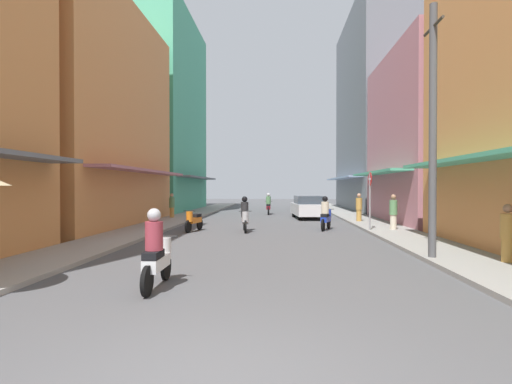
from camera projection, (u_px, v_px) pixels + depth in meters
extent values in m
plane|color=#4C4C4F|center=(268.00, 225.00, 20.38)|extent=(91.65, 91.65, 0.00)
cube|color=#9E9991|center=(165.00, 223.00, 20.71)|extent=(2.19, 49.66, 0.12)
cube|color=gray|center=(373.00, 224.00, 20.05)|extent=(2.19, 49.66, 0.12)
cube|color=#D88C4C|center=(79.00, 116.00, 19.60)|extent=(6.00, 11.82, 11.23)
cube|color=#B7727F|center=(146.00, 171.00, 19.42)|extent=(1.10, 10.64, 0.12)
cube|color=#4CB28C|center=(158.00, 115.00, 32.29)|extent=(6.00, 11.91, 16.16)
cube|color=slate|center=(199.00, 178.00, 32.15)|extent=(1.10, 10.72, 0.12)
cube|color=#4CB28C|center=(511.00, 153.00, 9.13)|extent=(1.10, 12.52, 0.12)
cube|color=#B7727F|center=(442.00, 138.00, 21.22)|extent=(6.00, 9.62, 9.45)
cube|color=#4CB28C|center=(378.00, 173.00, 21.45)|extent=(1.10, 8.66, 0.12)
cube|color=slate|center=(383.00, 113.00, 33.33)|extent=(6.00, 13.81, 16.97)
cube|color=#8CA5CC|center=(342.00, 178.00, 33.61)|extent=(1.10, 12.43, 0.12)
cylinder|color=black|center=(166.00, 267.00, 8.18)|extent=(0.09, 0.56, 0.56)
cylinder|color=black|center=(147.00, 281.00, 6.93)|extent=(0.09, 0.56, 0.56)
cube|color=silver|center=(157.00, 263.00, 7.50)|extent=(0.30, 1.01, 0.24)
cube|color=black|center=(153.00, 254.00, 7.30)|extent=(0.29, 0.57, 0.14)
cylinder|color=silver|center=(164.00, 248.00, 8.05)|extent=(0.28, 0.28, 0.45)
cylinder|color=black|center=(164.00, 236.00, 8.05)|extent=(0.55, 0.04, 0.03)
cylinder|color=#99333F|center=(154.00, 236.00, 7.35)|extent=(0.34, 0.34, 0.55)
sphere|color=#B2B2B7|center=(154.00, 215.00, 7.34)|extent=(0.26, 0.26, 0.26)
cylinder|color=black|center=(269.00, 210.00, 28.83)|extent=(0.08, 0.56, 0.56)
cylinder|color=black|center=(268.00, 211.00, 27.58)|extent=(0.08, 0.56, 0.56)
cube|color=maroon|center=(268.00, 208.00, 28.16)|extent=(0.28, 1.00, 0.24)
cube|color=black|center=(268.00, 205.00, 27.95)|extent=(0.28, 0.56, 0.14)
cylinder|color=maroon|center=(269.00, 205.00, 28.70)|extent=(0.28, 0.28, 0.45)
cylinder|color=black|center=(269.00, 201.00, 28.70)|extent=(0.55, 0.03, 0.03)
cylinder|color=#598C59|center=(268.00, 200.00, 28.00)|extent=(0.34, 0.34, 0.55)
sphere|color=#B2B2B7|center=(268.00, 195.00, 27.99)|extent=(0.26, 0.26, 0.26)
cylinder|color=black|center=(245.00, 227.00, 16.54)|extent=(0.15, 0.57, 0.56)
cylinder|color=black|center=(244.00, 224.00, 17.79)|extent=(0.15, 0.57, 0.56)
cube|color=#B2B2B7|center=(245.00, 220.00, 17.21)|extent=(0.41, 1.03, 0.24)
cube|color=black|center=(245.00, 216.00, 17.41)|extent=(0.35, 0.59, 0.14)
cylinder|color=#B2B2B7|center=(245.00, 217.00, 16.66)|extent=(0.28, 0.28, 0.45)
cylinder|color=black|center=(245.00, 211.00, 16.66)|extent=(0.55, 0.10, 0.03)
cylinder|color=#262628|center=(245.00, 208.00, 17.36)|extent=(0.34, 0.34, 0.55)
sphere|color=black|center=(245.00, 199.00, 17.35)|extent=(0.26, 0.26, 0.26)
cylinder|color=black|center=(329.00, 223.00, 18.43)|extent=(0.26, 0.56, 0.56)
cylinder|color=black|center=(323.00, 225.00, 17.27)|extent=(0.26, 0.56, 0.56)
cube|color=#1E38B7|center=(326.00, 219.00, 17.80)|extent=(0.59, 1.04, 0.24)
cube|color=black|center=(325.00, 215.00, 17.62)|extent=(0.45, 0.62, 0.14)
cylinder|color=#1E38B7|center=(328.00, 214.00, 18.31)|extent=(0.28, 0.28, 0.45)
cylinder|color=black|center=(328.00, 209.00, 18.31)|extent=(0.53, 0.21, 0.03)
cylinder|color=beige|center=(325.00, 208.00, 17.66)|extent=(0.34, 0.34, 0.55)
sphere|color=black|center=(325.00, 199.00, 17.65)|extent=(0.26, 0.26, 0.26)
cylinder|color=black|center=(188.00, 226.00, 16.66)|extent=(0.19, 0.56, 0.56)
cylinder|color=black|center=(200.00, 224.00, 17.87)|extent=(0.19, 0.56, 0.56)
cube|color=orange|center=(195.00, 220.00, 17.31)|extent=(0.47, 1.04, 0.24)
cube|color=black|center=(196.00, 215.00, 17.50)|extent=(0.39, 0.60, 0.14)
cylinder|color=orange|center=(189.00, 217.00, 16.78)|extent=(0.28, 0.28, 0.45)
cylinder|color=black|center=(189.00, 211.00, 16.78)|extent=(0.55, 0.14, 0.03)
cube|color=silver|center=(308.00, 209.00, 24.45)|extent=(2.13, 4.24, 0.70)
cube|color=#333D47|center=(308.00, 201.00, 24.30)|extent=(1.78, 2.24, 0.60)
cylinder|color=black|center=(294.00, 212.00, 25.68)|extent=(0.24, 0.65, 0.64)
cylinder|color=black|center=(316.00, 212.00, 25.73)|extent=(0.24, 0.65, 0.64)
cylinder|color=black|center=(299.00, 215.00, 23.18)|extent=(0.24, 0.65, 0.64)
cylinder|color=black|center=(324.00, 215.00, 23.23)|extent=(0.24, 0.65, 0.64)
cylinder|color=#BF8C3F|center=(359.00, 216.00, 21.21)|extent=(0.28, 0.28, 0.76)
cylinder|color=#BF8C3F|center=(359.00, 204.00, 21.20)|extent=(0.34, 0.34, 0.64)
sphere|color=tan|center=(359.00, 195.00, 21.20)|extent=(0.22, 0.22, 0.22)
cylinder|color=#BF8C3F|center=(172.00, 213.00, 23.78)|extent=(0.28, 0.28, 0.74)
cylinder|color=#598C59|center=(172.00, 202.00, 23.77)|extent=(0.34, 0.34, 0.62)
sphere|color=tan|center=(172.00, 195.00, 23.76)|extent=(0.22, 0.22, 0.22)
cylinder|color=beige|center=(393.00, 223.00, 16.98)|extent=(0.28, 0.28, 0.77)
cylinder|color=#598C59|center=(393.00, 207.00, 16.97)|extent=(0.34, 0.34, 0.65)
sphere|color=#9E7256|center=(393.00, 197.00, 16.97)|extent=(0.22, 0.22, 0.22)
cylinder|color=#BF8C3F|center=(508.00, 253.00, 9.53)|extent=(0.28, 0.28, 0.71)
cylinder|color=#BF8C3F|center=(508.00, 226.00, 9.52)|extent=(0.34, 0.34, 0.60)
sphere|color=#9E7256|center=(508.00, 208.00, 9.52)|extent=(0.22, 0.22, 0.22)
cylinder|color=#4C4C4F|center=(433.00, 133.00, 10.19)|extent=(0.20, 0.20, 6.85)
cylinder|color=#3F382D|center=(433.00, 26.00, 10.16)|extent=(0.08, 1.20, 0.08)
cylinder|color=gray|center=(370.00, 203.00, 16.82)|extent=(0.07, 0.07, 2.60)
cylinder|color=red|center=(370.00, 179.00, 16.81)|extent=(0.02, 0.60, 0.60)
cube|color=white|center=(370.00, 179.00, 16.81)|extent=(0.03, 0.40, 0.10)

